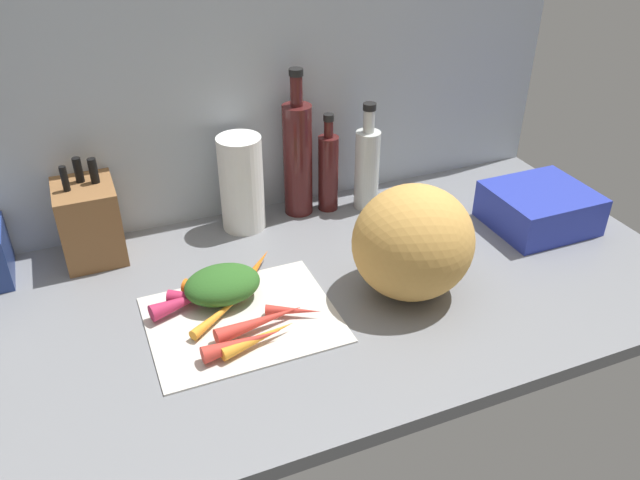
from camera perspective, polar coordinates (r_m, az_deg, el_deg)
The scene contains 21 objects.
ground_plane at distance 133.49cm, azimuth -2.77°, elevation -5.22°, with size 170.00×80.00×3.00cm, color slate.
wall_back at distance 151.45cm, azimuth -8.21°, elevation 12.76°, with size 170.00×3.00×60.00cm, color #ADB7C1.
cutting_board at distance 126.03cm, azimuth -6.94°, elevation -6.98°, with size 35.99×28.91×0.80cm, color beige.
carrot_0 at distance 128.81cm, azimuth -11.99°, elevation -5.35°, with size 3.41×3.41×13.90cm, color #B2264C.
carrot_1 at distance 124.74cm, azimuth -2.40°, elevation -6.32°, with size 2.19×2.19×10.83cm, color red.
carrot_2 at distance 126.00cm, azimuth -8.69°, elevation -6.32°, with size 2.05×2.05×17.01cm, color orange.
carrot_3 at distance 121.86cm, azimuth -5.35°, elevation -7.25°, with size 3.13×3.13×17.92cm, color red.
carrot_4 at distance 117.53cm, azimuth -6.94°, elevation -9.10°, with size 3.19×3.19×15.01cm, color red.
carrot_5 at distance 130.61cm, azimuth -9.59°, elevation -4.59°, with size 2.96×2.96×12.72cm, color orange.
carrot_6 at distance 129.34cm, azimuth -10.38°, elevation -5.13°, with size 2.84×2.84×14.19cm, color #B2264C.
carrot_7 at distance 118.66cm, azimuth -5.47°, elevation -8.70°, with size 2.59×2.59×15.17cm, color orange.
carrot_8 at distance 135.43cm, azimuth -6.00°, elevation -2.86°, with size 2.69×2.69×17.64cm, color orange.
carrot_9 at distance 133.03cm, azimuth -8.98°, elevation -3.77°, with size 2.93×2.93×11.06cm, color orange.
carrot_greens_pile at distance 129.32cm, azimuth -8.70°, elevation -3.95°, with size 15.33×11.79×6.48cm, color #2D6023.
winter_squash at distance 127.81cm, azimuth 8.29°, elevation -0.22°, with size 24.62×23.33×23.48cm, color gold.
knife_block at distance 148.42cm, azimuth -19.88°, elevation 1.67°, with size 12.60×15.54×22.94cm.
paper_towel_roll at distance 150.47cm, azimuth -7.01°, elevation 5.03°, with size 10.29×10.29×22.95cm, color white.
bottle_0 at distance 154.56cm, azimuth -2.00°, elevation 7.40°, with size 7.06×7.06×36.33cm.
bottle_1 at distance 157.84cm, azimuth 0.74°, elevation 6.19°, with size 5.03×5.03×25.05cm.
bottle_2 at distance 159.02cm, azimuth 4.22°, elevation 6.57°, with size 6.11×6.11×27.27cm.
dish_rack at distance 161.79cm, azimuth 18.97°, elevation 2.73°, with size 22.93×20.71×9.33cm, color #2838AD.
Camera 1 is at (-34.53, -100.46, 79.35)cm, focal length 35.88 mm.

